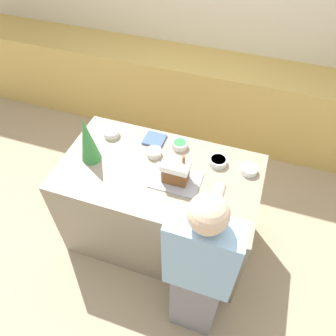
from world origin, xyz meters
name	(u,v)px	position (x,y,z in m)	size (l,w,h in m)	color
ground_plane	(161,234)	(0.00, 0.00, 0.00)	(12.00, 12.00, 0.00)	tan
wall_back	(221,14)	(0.00, 1.99, 1.30)	(8.00, 0.05, 2.60)	beige
back_cabinet_block	(207,97)	(0.00, 1.66, 0.46)	(6.00, 0.60, 0.93)	tan
kitchen_island	(160,206)	(0.00, 0.00, 0.46)	(1.55, 0.88, 0.92)	gray
baking_tray	(175,180)	(0.15, -0.05, 0.92)	(0.38, 0.26, 0.01)	#9E9EA8
gingerbread_house	(176,171)	(0.15, -0.05, 1.02)	(0.20, 0.14, 0.24)	brown
decorative_tree	(87,140)	(-0.54, -0.04, 1.12)	(0.15, 0.15, 0.40)	#33843D
candy_bowl_behind_tray	(154,152)	(-0.09, 0.15, 0.94)	(0.12, 0.12, 0.05)	white
candy_bowl_far_right	(111,133)	(-0.51, 0.25, 0.95)	(0.13, 0.13, 0.05)	white
candy_bowl_front_corner	(249,169)	(0.65, 0.21, 0.94)	(0.13, 0.13, 0.05)	white
candy_bowl_center_rear	(180,144)	(0.07, 0.30, 0.95)	(0.13, 0.13, 0.05)	white
candy_bowl_near_tray_right	(218,161)	(0.41, 0.22, 0.94)	(0.14, 0.14, 0.05)	white
cookbook	(155,139)	(-0.15, 0.31, 0.93)	(0.17, 0.16, 0.02)	#3F598C
mug	(192,217)	(0.36, -0.35, 0.96)	(0.09, 0.09, 0.08)	#2D2D33
person	(199,274)	(0.50, -0.65, 0.82)	(0.42, 0.52, 1.59)	slate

